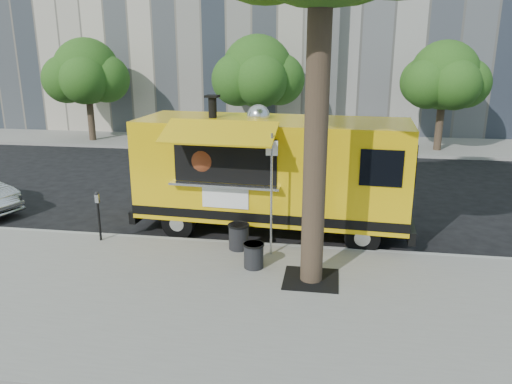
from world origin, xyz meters
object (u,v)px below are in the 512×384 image
at_px(far_tree_b, 257,71).
at_px(trash_bin_left, 239,236).
at_px(far_tree_a, 87,71).
at_px(trash_bin_right, 254,255).
at_px(far_tree_c, 444,76).
at_px(parking_meter, 98,210).
at_px(sign_post, 271,188).
at_px(food_truck, 271,171).

bearing_deg(far_tree_b, trash_bin_left, -83.07).
distance_m(far_tree_a, trash_bin_right, 18.79).
distance_m(far_tree_c, parking_meter, 17.82).
bearing_deg(sign_post, far_tree_b, 100.15).
distance_m(far_tree_a, far_tree_b, 9.01).
distance_m(far_tree_a, trash_bin_left, 17.65).
bearing_deg(far_tree_a, far_tree_b, 2.54).
height_order(far_tree_c, sign_post, far_tree_c).
distance_m(parking_meter, trash_bin_right, 4.41).
bearing_deg(food_truck, far_tree_c, 64.18).
height_order(trash_bin_left, trash_bin_right, trash_bin_left).
bearing_deg(far_tree_c, trash_bin_left, -117.95).
relative_size(food_truck, trash_bin_left, 11.88).
height_order(parking_meter, trash_bin_right, parking_meter).
relative_size(far_tree_a, sign_post, 1.79).
relative_size(sign_post, parking_meter, 2.25).
xyz_separation_m(parking_meter, trash_bin_left, (3.71, 0.00, -0.49)).
height_order(food_truck, trash_bin_right, food_truck).
distance_m(far_tree_a, parking_meter, 15.59).
distance_m(far_tree_a, sign_post, 18.14).
xyz_separation_m(far_tree_c, parking_meter, (-11.00, -13.75, -2.74)).
distance_m(far_tree_b, trash_bin_left, 14.54).
distance_m(sign_post, trash_bin_left, 1.61).
height_order(far_tree_c, trash_bin_right, far_tree_c).
bearing_deg(far_tree_a, trash_bin_right, -52.52).
distance_m(sign_post, trash_bin_right, 1.64).
xyz_separation_m(sign_post, food_truck, (-0.26, 1.91, -0.07)).
height_order(far_tree_a, parking_meter, far_tree_a).
xyz_separation_m(parking_meter, trash_bin_right, (4.26, -1.03, -0.52)).
height_order(far_tree_a, food_truck, far_tree_a).
bearing_deg(far_tree_c, food_truck, -119.12).
relative_size(far_tree_a, far_tree_c, 1.03).
height_order(far_tree_b, trash_bin_right, far_tree_b).
relative_size(far_tree_b, far_tree_c, 1.06).
xyz_separation_m(far_tree_c, food_truck, (-6.71, -12.04, -1.94)).
bearing_deg(far_tree_c, parking_meter, -128.66).
height_order(far_tree_a, far_tree_c, far_tree_a).
relative_size(far_tree_a, food_truck, 0.69).
height_order(far_tree_c, parking_meter, far_tree_c).
xyz_separation_m(far_tree_a, parking_meter, (7.00, -13.65, -2.79)).
distance_m(parking_meter, food_truck, 4.69).
relative_size(parking_meter, food_truck, 0.17).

